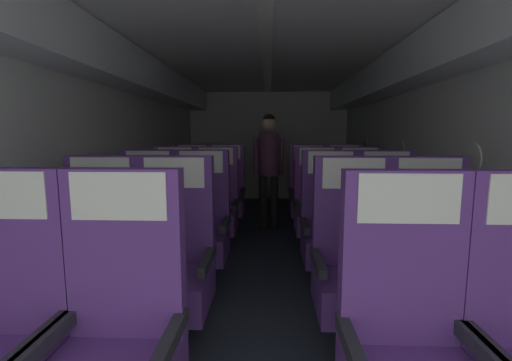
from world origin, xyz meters
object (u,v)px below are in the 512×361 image
(seat_e_right_aisle, at_px, (344,195))
(seat_e_right_window, at_px, (308,195))
(seat_e_left_window, at_px, (191,194))
(flight_attendant, at_px, (269,159))
(seat_b_left_aisle, at_px, (173,264))
(seat_d_left_window, at_px, (174,207))
(seat_c_left_window, at_px, (147,227))
(seat_c_left_aisle, at_px, (201,227))
(seat_e_left_aisle, at_px, (226,194))
(seat_d_left_aisle, at_px, (215,207))
(seat_b_right_window, at_px, (353,266))
(seat_b_left_window, at_px, (99,262))
(seat_a_right_window, at_px, (409,352))
(seat_d_right_window, at_px, (317,208))
(seat_c_right_window, at_px, (330,229))
(seat_c_right_aisle, at_px, (387,230))
(seat_d_right_aisle, at_px, (360,208))
(seat_a_left_aisle, at_px, (116,344))
(seat_b_right_aisle, at_px, (430,266))

(seat_e_right_aisle, xyz_separation_m, seat_e_right_window, (-0.50, -0.00, 0.00))
(seat_e_left_window, xyz_separation_m, flight_attendant, (1.10, 0.03, 0.50))
(seat_b_left_aisle, relative_size, seat_d_left_window, 1.00)
(seat_c_left_window, xyz_separation_m, seat_e_right_aisle, (2.16, 1.79, 0.00))
(seat_c_left_window, distance_m, seat_c_left_aisle, 0.49)
(seat_c_left_aisle, relative_size, seat_e_left_aisle, 1.00)
(seat_b_left_aisle, height_order, seat_d_left_aisle, same)
(seat_b_right_window, bearing_deg, seat_d_left_aisle, 123.44)
(seat_d_left_window, relative_size, seat_e_right_window, 1.00)
(seat_b_left_window, relative_size, seat_e_left_aisle, 1.00)
(seat_a_right_window, bearing_deg, seat_e_right_aisle, 82.09)
(seat_d_left_aisle, distance_m, seat_d_right_window, 1.18)
(seat_c_right_window, relative_size, seat_e_left_aisle, 1.00)
(seat_e_right_window, bearing_deg, seat_c_left_aisle, -123.36)
(seat_c_right_aisle, height_order, seat_e_right_aisle, same)
(seat_b_left_window, bearing_deg, flight_attendant, 67.54)
(seat_d_right_aisle, bearing_deg, seat_d_right_window, 178.06)
(seat_b_left_window, bearing_deg, seat_c_right_window, 27.71)
(seat_a_left_aisle, xyz_separation_m, seat_e_left_window, (-0.49, 3.55, 0.00))
(seat_a_right_window, bearing_deg, seat_d_right_window, 90.08)
(seat_b_left_window, distance_m, seat_d_right_window, 2.45)
(seat_a_left_aisle, distance_m, seat_d_left_window, 2.71)
(seat_c_left_window, relative_size, flight_attendant, 0.74)
(seat_d_left_aisle, distance_m, seat_d_right_aisle, 1.67)
(seat_b_right_window, relative_size, seat_d_left_window, 1.00)
(seat_c_right_aisle, relative_size, seat_d_right_window, 1.00)
(seat_c_left_aisle, bearing_deg, seat_e_right_window, 56.64)
(seat_e_left_aisle, bearing_deg, seat_b_right_aisle, -58.05)
(seat_a_right_window, xyz_separation_m, flight_attendant, (-0.56, 3.59, 0.50))
(seat_c_right_aisle, bearing_deg, seat_c_left_window, 179.89)
(seat_b_right_aisle, bearing_deg, seat_a_right_window, -118.18)
(seat_c_left_aisle, xyz_separation_m, seat_e_right_window, (1.17, 1.77, 0.00))
(seat_b_right_aisle, height_order, seat_d_right_aisle, same)
(seat_b_left_window, relative_size, seat_e_right_window, 1.00)
(seat_b_left_window, bearing_deg, seat_c_left_window, 89.37)
(seat_d_right_aisle, bearing_deg, seat_b_left_aisle, -133.10)
(seat_d_left_window, xyz_separation_m, flight_attendant, (1.11, 0.92, 0.50))
(seat_a_left_aisle, distance_m, seat_c_right_aisle, 2.42)
(seat_c_right_window, relative_size, flight_attendant, 0.74)
(seat_c_right_aisle, distance_m, seat_e_left_window, 2.80)
(seat_c_right_window, relative_size, seat_d_left_aisle, 1.00)
(flight_attendant, bearing_deg, seat_d_right_aisle, -54.54)
(seat_c_right_window, bearing_deg, seat_b_left_aisle, -143.01)
(seat_c_left_aisle, distance_m, seat_d_left_aisle, 0.89)
(seat_e_right_window, bearing_deg, seat_d_left_window, -151.95)
(seat_c_right_window, xyz_separation_m, seat_d_left_window, (-1.67, 0.90, 0.00))
(seat_c_left_aisle, distance_m, seat_e_left_aisle, 1.77)
(seat_c_right_aisle, height_order, seat_c_right_window, same)
(seat_b_right_aisle, height_order, seat_e_left_window, same)
(seat_b_left_aisle, xyz_separation_m, flight_attendant, (0.62, 2.71, 0.50))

